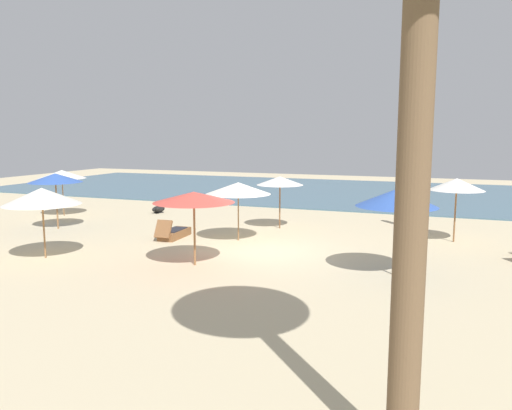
# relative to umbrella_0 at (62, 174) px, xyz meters

# --- Properties ---
(ground_plane) EXTENTS (60.00, 60.00, 0.00)m
(ground_plane) POSITION_rel_umbrella_0_xyz_m (10.82, -3.29, -1.89)
(ground_plane) COLOR beige
(ocean_water) EXTENTS (48.00, 16.00, 0.06)m
(ocean_water) POSITION_rel_umbrella_0_xyz_m (10.82, 13.71, -1.86)
(ocean_water) COLOR #476B7F
(ocean_water) RESTS_ON ground_plane
(umbrella_0) EXTENTS (2.09, 2.09, 2.08)m
(umbrella_0) POSITION_rel_umbrella_0_xyz_m (0.00, 0.00, 0.00)
(umbrella_0) COLOR olive
(umbrella_0) RESTS_ON ground_plane
(umbrella_1) EXTENTS (2.25, 2.25, 2.12)m
(umbrella_1) POSITION_rel_umbrella_0_xyz_m (5.06, -6.39, -0.03)
(umbrella_1) COLOR olive
(umbrella_1) RESTS_ON ground_plane
(umbrella_2) EXTENTS (2.11, 2.11, 2.29)m
(umbrella_2) POSITION_rel_umbrella_0_xyz_m (15.03, -4.49, 0.16)
(umbrella_2) COLOR brown
(umbrella_2) RESTS_ON ground_plane
(umbrella_3) EXTENTS (1.84, 1.84, 2.21)m
(umbrella_3) POSITION_rel_umbrella_0_xyz_m (16.55, 0.42, 0.10)
(umbrella_3) COLOR brown
(umbrella_3) RESTS_ON ground_plane
(umbrella_4) EXTENTS (1.83, 1.83, 2.06)m
(umbrella_4) POSITION_rel_umbrella_0_xyz_m (10.16, 0.62, -0.01)
(umbrella_4) COLOR brown
(umbrella_4) RESTS_ON ground_plane
(umbrella_5) EXTENTS (2.27, 2.27, 2.04)m
(umbrella_5) POSITION_rel_umbrella_0_xyz_m (9.51, -2.02, -0.06)
(umbrella_5) COLOR olive
(umbrella_5) RESTS_ON ground_plane
(umbrella_6) EXTENTS (2.29, 2.29, 2.10)m
(umbrella_6) POSITION_rel_umbrella_0_xyz_m (9.65, -5.51, 0.05)
(umbrella_6) COLOR olive
(umbrella_6) RESTS_ON ground_plane
(umbrella_7) EXTENTS (2.03, 2.03, 2.18)m
(umbrella_7) POSITION_rel_umbrella_0_xyz_m (2.05, -2.60, 0.11)
(umbrella_7) COLOR olive
(umbrella_7) RESTS_ON ground_plane
(lounger_0) EXTENTS (0.67, 1.66, 0.74)m
(lounger_0) POSITION_rel_umbrella_0_xyz_m (7.19, -2.49, -1.72)
(lounger_0) COLOR brown
(lounger_0) RESTS_ON ground_plane
(person_0) EXTENTS (0.42, 0.42, 1.80)m
(person_0) POSITION_rel_umbrella_0_xyz_m (14.73, 2.86, -0.97)
(person_0) COLOR #BF3338
(person_0) RESTS_ON ground_plane
(dog) EXTENTS (0.56, 0.76, 0.35)m
(dog) POSITION_rel_umbrella_0_xyz_m (3.61, 2.20, -1.71)
(dog) COLOR black
(dog) RESTS_ON ground_plane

